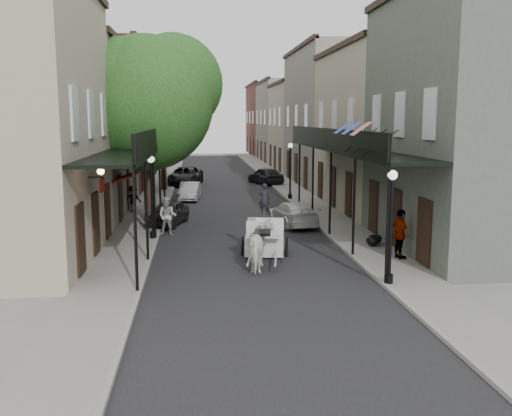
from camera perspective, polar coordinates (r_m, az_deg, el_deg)
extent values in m
plane|color=gray|center=(20.34, 0.17, -6.59)|extent=(140.00, 140.00, 0.00)
cube|color=black|center=(39.92, -2.87, 1.10)|extent=(8.00, 90.00, 0.01)
cube|color=gray|center=(39.96, -10.05, 1.06)|extent=(2.20, 90.00, 0.12)
cube|color=gray|center=(40.48, 4.21, 1.28)|extent=(2.20, 90.00, 0.12)
cube|color=#A19580|center=(49.92, -13.57, 8.48)|extent=(5.00, 80.00, 10.50)
cube|color=gray|center=(50.63, 6.34, 8.67)|extent=(5.00, 80.00, 10.50)
cube|color=black|center=(26.69, -12.25, 5.63)|extent=(2.20, 18.00, 0.12)
cube|color=black|center=(26.57, -10.02, 6.77)|extent=(0.06, 18.00, 1.00)
cylinder|color=black|center=(17.91, -11.98, -1.97)|extent=(0.10, 0.10, 4.00)
cylinder|color=black|center=(25.78, -10.14, 1.39)|extent=(0.10, 0.10, 4.00)
cylinder|color=black|center=(33.71, -9.17, 3.17)|extent=(0.10, 0.10, 4.00)
cube|color=black|center=(27.46, 9.08, 5.81)|extent=(2.20, 18.00, 0.12)
cube|color=black|center=(27.18, 6.95, 6.88)|extent=(0.06, 18.00, 1.00)
cylinder|color=black|center=(18.81, 13.04, -1.48)|extent=(0.10, 0.10, 4.00)
cylinder|color=black|center=(26.41, 7.44, 1.63)|extent=(0.10, 0.10, 4.00)
cylinder|color=black|center=(34.20, 4.36, 3.34)|extent=(0.10, 0.10, 4.00)
cylinder|color=#382619|center=(29.71, -10.79, 3.91)|extent=(0.44, 0.44, 5.60)
sphere|color=#184B1C|center=(29.61, -10.97, 10.24)|extent=(6.80, 6.80, 6.80)
sphere|color=#184B1C|center=(30.16, -8.30, 12.19)|extent=(5.10, 5.10, 5.10)
cylinder|color=#382619|center=(43.65, -9.25, 5.15)|extent=(0.44, 0.44, 5.04)
sphere|color=#184B1C|center=(43.56, -9.35, 9.01)|extent=(6.00, 6.00, 6.00)
sphere|color=#184B1C|center=(44.12, -7.75, 10.21)|extent=(4.50, 4.50, 4.50)
cylinder|color=black|center=(19.26, 13.13, -6.90)|extent=(0.28, 0.28, 0.30)
cylinder|color=black|center=(18.90, 13.30, -2.37)|extent=(0.12, 0.12, 3.40)
sphere|color=white|center=(18.63, 13.50, 3.22)|extent=(0.32, 0.32, 0.32)
cylinder|color=black|center=(26.09, -10.25, -2.65)|extent=(0.28, 0.28, 0.30)
cylinder|color=black|center=(25.83, -10.34, 0.72)|extent=(0.12, 0.12, 3.40)
sphere|color=white|center=(25.63, -10.46, 4.82)|extent=(0.32, 0.32, 0.32)
cylinder|color=black|center=(38.35, 3.42, 1.17)|extent=(0.28, 0.28, 0.30)
cylinder|color=black|center=(38.17, 3.44, 3.48)|extent=(0.12, 0.12, 3.40)
sphere|color=white|center=(38.04, 3.46, 6.25)|extent=(0.32, 0.32, 0.32)
imported|color=white|center=(20.73, 0.64, -3.75)|extent=(1.28, 2.24, 1.78)
torus|color=black|center=(23.89, -1.17, -2.59)|extent=(0.31, 1.39, 1.39)
torus|color=black|center=(23.83, 3.09, -2.64)|extent=(0.31, 1.39, 1.39)
torus|color=black|center=(22.47, -0.90, -4.18)|extent=(0.19, 0.73, 0.72)
torus|color=black|center=(22.42, 2.53, -4.22)|extent=(0.19, 0.73, 0.72)
cube|color=silver|center=(23.54, 0.94, -1.61)|extent=(1.80, 2.16, 0.76)
cube|color=silver|center=(22.33, 0.84, -0.78)|extent=(1.37, 0.79, 0.13)
cube|color=silver|center=(22.01, 0.81, -0.07)|extent=(1.30, 0.31, 0.54)
imported|color=black|center=(22.22, 0.84, 0.93)|extent=(0.48, 0.36, 1.22)
imported|color=#A3A29A|center=(26.98, -8.85, -0.82)|extent=(1.03, 0.88, 1.84)
imported|color=gray|center=(33.51, -12.23, 0.89)|extent=(1.07, 0.76, 1.50)
imported|color=gray|center=(22.47, 14.24, -2.54)|extent=(0.66, 1.19, 1.92)
imported|color=black|center=(29.73, -8.77, -0.50)|extent=(2.38, 3.90, 1.24)
imported|color=gray|center=(38.62, -6.64, 1.67)|extent=(1.59, 3.71, 1.19)
imported|color=black|center=(47.42, -7.03, 3.20)|extent=(3.02, 5.65, 1.51)
imported|color=silver|center=(29.30, 3.69, -0.56)|extent=(2.39, 4.48, 1.24)
imported|color=black|center=(47.75, 0.95, 3.27)|extent=(2.98, 4.54, 1.44)
ellipsoid|color=black|center=(24.57, 11.60, -3.20)|extent=(0.56, 0.56, 0.48)
ellipsoid|color=black|center=(25.08, 11.94, -3.06)|extent=(0.49, 0.49, 0.39)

